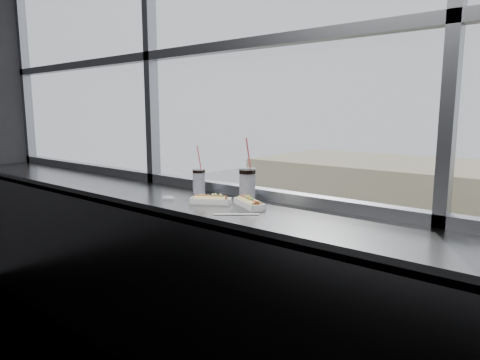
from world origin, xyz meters
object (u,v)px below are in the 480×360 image
Objects in this scene: wrapper at (168,197)px; pedestrian_a at (456,287)px; car_near_b at (328,344)px; soda_cup_right at (247,183)px; hotdog_tray_left at (211,200)px; car_near_a at (248,315)px; loose_straw at (236,214)px; hotdog_tray_right at (249,203)px; tree_left at (406,246)px; soda_cup_left at (199,180)px; car_far_a at (375,289)px.

pedestrian_a is at bearing 98.40° from wrapper.
pedestrian_a is at bearing -21.43° from car_near_b.
hotdog_tray_left is at bearing -123.76° from soda_cup_right.
car_near_a is at bearing 127.14° from wrapper.
wrapper is 0.05× the size of pedestrian_a.
loose_straw reaches higher than car_near_b.
hotdog_tray_right is 30.72m from tree_left.
car_near_a is (-12.42, 16.14, -11.09)m from soda_cup_left.
hotdog_tray_left is 0.77× the size of soda_cup_left.
wrapper is 27.95m from car_far_a.
soda_cup_right is at bearing -161.49° from car_near_b.
loose_straw reaches higher than tree_left.
hotdog_tray_right is 0.17m from soda_cup_right.
soda_cup_left is at bearing -162.61° from car_near_b.
car_near_a is (-12.97, 16.42, -11.00)m from loose_straw.
hotdog_tray_left is 0.32m from soda_cup_left.
car_far_a is (-8.21, 24.14, -11.03)m from soda_cup_left.
car_near_b is at bearing -86.42° from car_near_a.
wrapper is at bearing -74.90° from tree_left.
loose_straw is 0.57m from wrapper.
hotdog_tray_left reaches higher than car_far_a.
soda_cup_left reaches higher than car_near_b.
tree_left is at bearing 132.29° from hotdog_tray_right.
loose_straw is 30.90m from tree_left.
tree_left is at bearing 1.21° from pedestrian_a.
car_far_a is at bearing 69.84° from loose_straw.
soda_cup_right reaches higher than car_near_a.
hotdog_tray_left reaches higher than wrapper.
soda_cup_left is 0.38m from soda_cup_right.
hotdog_tray_right reaches higher than hotdog_tray_left.
wrapper is at bearing -138.15° from hotdog_tray_right.
soda_cup_left is 0.06× the size of tree_left.
car_far_a is (-8.59, 24.13, -11.05)m from soda_cup_right.
car_near_b is at bearing -172.51° from car_far_a.
loose_straw is at bearing -138.12° from car_near_a.
pedestrian_a is (3.10, 12.07, -0.14)m from car_near_b.
loose_straw is (0.29, -0.11, -0.02)m from hotdog_tray_left.
soda_cup_right reaches higher than wrapper.
tree_left is at bearing 105.98° from soda_cup_right.
wrapper reaches higher than car_far_a.
soda_cup_left reaches higher than pedestrian_a.
wrapper is 0.01× the size of car_far_a.
wrapper reaches higher than car_near_a.
hotdog_tray_left is at bearing 14.13° from wrapper.
hotdog_tray_right is at bearing 69.44° from loose_straw.
hotdog_tray_left is 30.72m from tree_left.
hotdog_tray_right is 0.49m from soda_cup_left.
hotdog_tray_left is at bearing 98.97° from pedestrian_a.
pedestrian_a is (3.99, 4.07, -0.14)m from car_far_a.
tree_left reaches higher than car_near_b.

